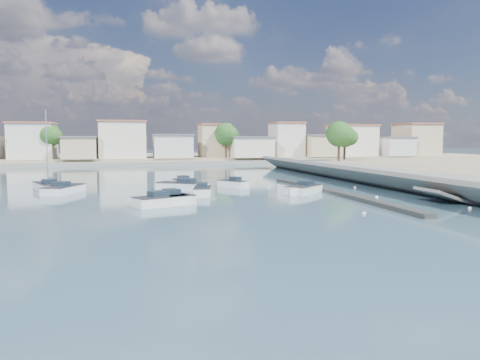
# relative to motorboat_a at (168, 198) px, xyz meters

# --- Properties ---
(ground) EXTENTS (400.00, 400.00, 0.00)m
(ground) POSITION_rel_motorboat_a_xyz_m (10.29, 30.04, -0.38)
(ground) COLOR #294353
(ground) RESTS_ON ground
(seawall_walkway) EXTENTS (5.00, 90.00, 1.80)m
(seawall_walkway) POSITION_rel_motorboat_a_xyz_m (28.79, 3.04, 0.52)
(seawall_walkway) COLOR slate
(seawall_walkway) RESTS_ON ground
(breakwater) EXTENTS (2.00, 31.02, 0.35)m
(breakwater) POSITION_rel_motorboat_a_xyz_m (17.19, 2.72, -0.21)
(breakwater) COLOR black
(breakwater) RESTS_ON ground
(far_shore_land) EXTENTS (160.00, 40.00, 1.40)m
(far_shore_land) POSITION_rel_motorboat_a_xyz_m (10.29, 82.04, 0.32)
(far_shore_land) COLOR gray
(far_shore_land) RESTS_ON ground
(far_shore_quay) EXTENTS (160.00, 2.50, 0.80)m
(far_shore_quay) POSITION_rel_motorboat_a_xyz_m (10.29, 61.04, 0.02)
(far_shore_quay) COLOR slate
(far_shore_quay) RESTS_ON ground
(far_town) EXTENTS (113.01, 12.80, 8.35)m
(far_town) POSITION_rel_motorboat_a_xyz_m (21.00, 66.96, 4.56)
(far_town) COLOR beige
(far_town) RESTS_ON far_shore_land
(shore_trees) EXTENTS (74.56, 38.32, 7.92)m
(shore_trees) POSITION_rel_motorboat_a_xyz_m (18.63, 58.15, 5.84)
(shore_trees) COLOR #38281E
(shore_trees) RESTS_ON ground
(motorboat_a) EXTENTS (3.44, 5.40, 1.48)m
(motorboat_a) POSITION_rel_motorboat_a_xyz_m (0.00, 0.00, 0.00)
(motorboat_a) COLOR white
(motorboat_a) RESTS_ON ground
(motorboat_b) EXTENTS (2.43, 4.60, 1.48)m
(motorboat_b) POSITION_rel_motorboat_a_xyz_m (3.84, 4.85, -0.00)
(motorboat_b) COLOR white
(motorboat_b) RESTS_ON ground
(motorboat_c) EXTENTS (5.92, 4.87, 1.48)m
(motorboat_c) POSITION_rel_motorboat_a_xyz_m (2.09, 10.37, 0.00)
(motorboat_c) COLOR white
(motorboat_c) RESTS_ON ground
(motorboat_d) EXTENTS (4.99, 4.86, 1.48)m
(motorboat_d) POSITION_rel_motorboat_a_xyz_m (14.08, 3.67, -0.00)
(motorboat_d) COLOR white
(motorboat_d) RESTS_ON ground
(motorboat_e) EXTENTS (4.01, 6.13, 1.48)m
(motorboat_e) POSITION_rel_motorboat_a_xyz_m (-9.84, 9.66, -0.00)
(motorboat_e) COLOR white
(motorboat_e) RESTS_ON ground
(motorboat_f) EXTENTS (3.36, 4.01, 1.48)m
(motorboat_f) POSITION_rel_motorboat_a_xyz_m (8.25, 11.38, -0.00)
(motorboat_f) COLOR white
(motorboat_f) RESTS_ON ground
(motorboat_g) EXTENTS (2.53, 5.61, 1.48)m
(motorboat_g) POSITION_rel_motorboat_a_xyz_m (3.00, 13.09, 0.00)
(motorboat_g) COLOR white
(motorboat_g) RESTS_ON ground
(motorboat_h) EXTENTS (5.67, 3.94, 1.48)m
(motorboat_h) POSITION_rel_motorboat_a_xyz_m (-0.23, -1.80, -0.00)
(motorboat_h) COLOR white
(motorboat_h) RESTS_ON ground
(sailboat) EXTENTS (4.15, 6.56, 9.00)m
(sailboat) POSITION_rel_motorboat_a_xyz_m (-12.12, 13.13, 0.03)
(sailboat) COLOR white
(sailboat) RESTS_ON ground
(mooring_buoys) EXTENTS (11.19, 26.18, 0.31)m
(mooring_buoys) POSITION_rel_motorboat_a_xyz_m (18.20, 2.09, -0.33)
(mooring_buoys) COLOR white
(mooring_buoys) RESTS_ON ground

